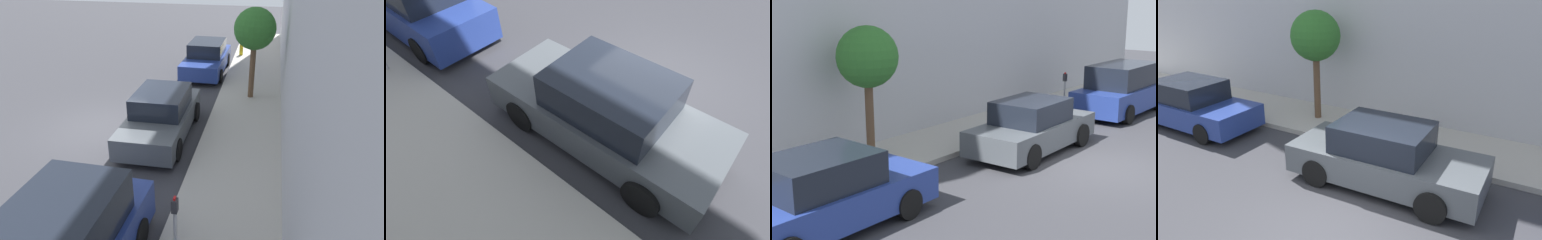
{
  "view_description": "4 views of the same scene",
  "coord_description": "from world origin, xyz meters",
  "views": [
    {
      "loc": [
        5.42,
        -10.73,
        5.74
      ],
      "look_at": [
        3.32,
        -0.82,
        1.0
      ],
      "focal_mm": 35.0,
      "sensor_mm": 36.0,
      "label": 1
    },
    {
      "loc": [
        5.42,
        1.98,
        4.67
      ],
      "look_at": [
        2.85,
        -0.19,
        1.0
      ],
      "focal_mm": 28.0,
      "sensor_mm": 36.0,
      "label": 2
    },
    {
      "loc": [
        -5.67,
        12.7,
        4.46
      ],
      "look_at": [
        3.51,
        1.32,
        1.0
      ],
      "focal_mm": 50.0,
      "sensor_mm": 36.0,
      "label": 3
    },
    {
      "loc": [
        -4.99,
        -3.32,
        4.65
      ],
      "look_at": [
        3.19,
        1.45,
        1.0
      ],
      "focal_mm": 35.0,
      "sensor_mm": 36.0,
      "label": 4
    }
  ],
  "objects": [
    {
      "name": "parked_sedan_third",
      "position": [
        2.42,
        6.95,
        0.73
      ],
      "size": [
        1.92,
        4.52,
        1.54
      ],
      "color": "navy",
      "rests_on": "ground_plane"
    },
    {
      "name": "street_tree",
      "position": [
        4.8,
        3.65,
        2.85
      ],
      "size": [
        1.6,
        1.6,
        3.54
      ],
      "color": "brown",
      "rests_on": "sidewalk"
    },
    {
      "name": "ground_plane",
      "position": [
        0.0,
        0.0,
        0.0
      ],
      "size": [
        60.0,
        60.0,
        0.0
      ],
      "primitive_type": "plane",
      "color": "#38383D"
    },
    {
      "name": "fire_hydrant",
      "position": [
        3.85,
        9.97,
        0.49
      ],
      "size": [
        0.2,
        0.2,
        0.69
      ],
      "color": "gold",
      "rests_on": "sidewalk"
    },
    {
      "name": "sidewalk",
      "position": [
        4.76,
        0.0,
        0.07
      ],
      "size": [
        2.52,
        32.0,
        0.15
      ],
      "color": "#B2ADA3",
      "rests_on": "ground_plane"
    },
    {
      "name": "parked_sedan_second",
      "position": [
        2.15,
        -0.1,
        0.72
      ],
      "size": [
        1.92,
        4.53,
        1.54
      ],
      "color": "#4C5156",
      "rests_on": "ground_plane"
    }
  ]
}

